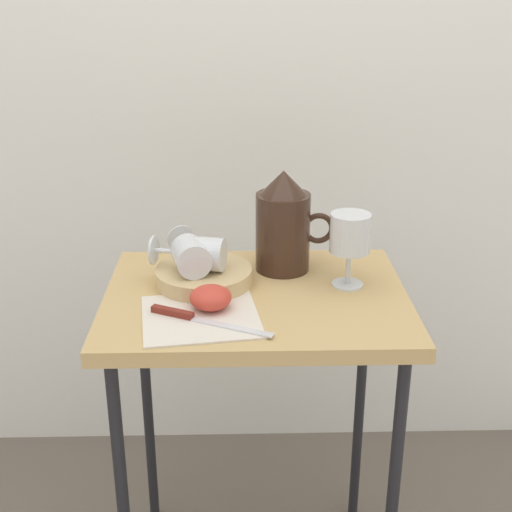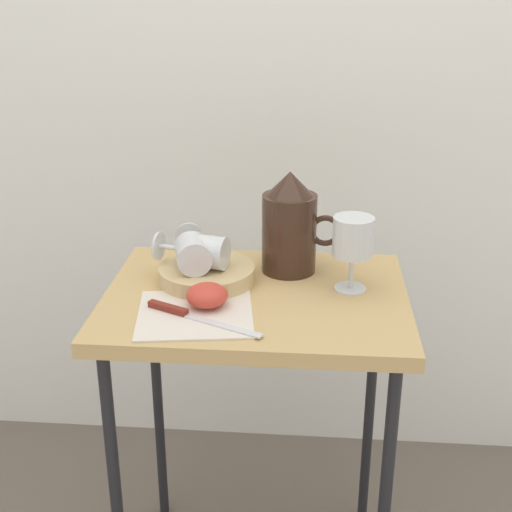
{
  "view_description": "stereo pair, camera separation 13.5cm",
  "coord_description": "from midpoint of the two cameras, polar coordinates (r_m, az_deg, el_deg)",
  "views": [
    {
      "loc": [
        -0.03,
        -1.25,
        1.33
      ],
      "look_at": [
        0.0,
        0.0,
        0.82
      ],
      "focal_mm": 48.82,
      "sensor_mm": 36.0,
      "label": 1
    },
    {
      "loc": [
        0.1,
        -1.24,
        1.33
      ],
      "look_at": [
        0.0,
        0.0,
        0.82
      ],
      "focal_mm": 48.82,
      "sensor_mm": 36.0,
      "label": 2
    }
  ],
  "objects": [
    {
      "name": "pitcher",
      "position": [
        1.46,
        5.42,
        1.98
      ],
      "size": [
        0.17,
        0.11,
        0.22
      ],
      "color": "#382319",
      "rests_on": "table"
    },
    {
      "name": "apple_half_left",
      "position": [
        1.31,
        -1.1,
        -3.31
      ],
      "size": [
        0.08,
        0.08,
        0.04
      ],
      "primitive_type": "ellipsoid",
      "color": "#CC3D2D",
      "rests_on": "linen_napkin"
    },
    {
      "name": "wine_glass_upright",
      "position": [
        1.38,
        10.73,
        1.2
      ],
      "size": [
        0.08,
        0.08,
        0.15
      ],
      "color": "silver",
      "rests_on": "table"
    },
    {
      "name": "linen_napkin",
      "position": [
        1.29,
        -2.04,
        -4.83
      ],
      "size": [
        0.24,
        0.23,
        0.0
      ],
      "primitive_type": "cube",
      "rotation": [
        0.0,
        0.0,
        0.14
      ],
      "color": "silver",
      "rests_on": "table"
    },
    {
      "name": "table",
      "position": [
        1.41,
        2.74,
        -5.93
      ],
      "size": [
        0.6,
        0.46,
        0.74
      ],
      "color": "tan",
      "rests_on": "ground_plane"
    },
    {
      "name": "wine_glass_tipped_near",
      "position": [
        1.4,
        -1.58,
        0.32
      ],
      "size": [
        0.16,
        0.1,
        0.07
      ],
      "color": "silver",
      "rests_on": "basket_tray"
    },
    {
      "name": "knife",
      "position": [
        1.28,
        -2.71,
        -4.84
      ],
      "size": [
        0.23,
        0.12,
        0.01
      ],
      "color": "silver",
      "rests_on": "linen_napkin"
    },
    {
      "name": "wine_glass_tipped_far",
      "position": [
        1.39,
        -2.44,
        0.21
      ],
      "size": [
        0.1,
        0.15,
        0.07
      ],
      "color": "silver",
      "rests_on": "basket_tray"
    },
    {
      "name": "basket_tray",
      "position": [
        1.42,
        -1.35,
        -1.57
      ],
      "size": [
        0.2,
        0.2,
        0.03
      ],
      "primitive_type": "cylinder",
      "color": "tan",
      "rests_on": "table"
    },
    {
      "name": "curtain_drape",
      "position": [
        1.82,
        3.68,
        14.37
      ],
      "size": [
        2.4,
        0.03,
        2.16
      ],
      "primitive_type": "cube",
      "color": "white",
      "rests_on": "ground_plane"
    }
  ]
}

